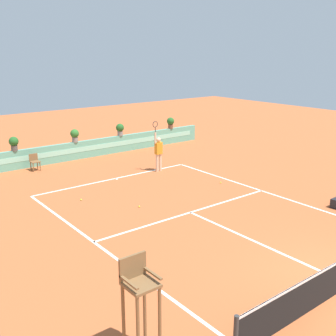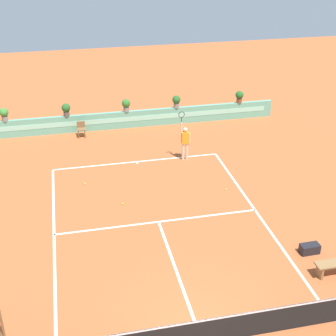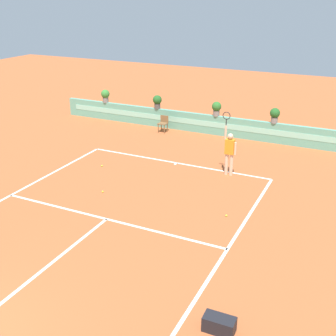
{
  "view_description": "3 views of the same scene",
  "coord_description": "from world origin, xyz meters",
  "px_view_note": "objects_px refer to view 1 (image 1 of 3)",
  "views": [
    {
      "loc": [
        -9.69,
        -4.6,
        5.91
      ],
      "look_at": [
        0.96,
        9.01,
        1.0
      ],
      "focal_mm": 44.26,
      "sensor_mm": 36.0,
      "label": 1
    },
    {
      "loc": [
        -3.11,
        -9.45,
        10.85
      ],
      "look_at": [
        0.96,
        9.01,
        1.0
      ],
      "focal_mm": 51.56,
      "sensor_mm": 36.0,
      "label": 2
    },
    {
      "loc": [
        7.13,
        -3.85,
        6.86
      ],
      "look_at": [
        0.96,
        9.01,
        1.0
      ],
      "focal_mm": 46.12,
      "sensor_mm": 36.0,
      "label": 3
    }
  ],
  "objects_px": {
    "umpire_chair": "(139,296)",
    "potted_plant_left": "(14,143)",
    "tennis_ball_mid_court": "(221,183)",
    "tennis_ball_by_sideline": "(139,207)",
    "tennis_player": "(159,151)",
    "potted_plant_far_right": "(171,122)",
    "tennis_ball_near_baseline": "(81,200)",
    "ball_kid_chair": "(35,161)",
    "potted_plant_centre": "(75,135)",
    "potted_plant_right": "(120,129)"
  },
  "relations": [
    {
      "from": "ball_kid_chair",
      "to": "potted_plant_left",
      "type": "relative_size",
      "value": 1.17
    },
    {
      "from": "potted_plant_centre",
      "to": "potted_plant_right",
      "type": "bearing_deg",
      "value": 0.0
    },
    {
      "from": "tennis_player",
      "to": "tennis_ball_near_baseline",
      "type": "relative_size",
      "value": 38.01
    },
    {
      "from": "tennis_ball_near_baseline",
      "to": "tennis_ball_mid_court",
      "type": "xyz_separation_m",
      "value": [
        6.13,
        -1.9,
        0.0
      ]
    },
    {
      "from": "tennis_player",
      "to": "potted_plant_left",
      "type": "relative_size",
      "value": 3.57
    },
    {
      "from": "potted_plant_right",
      "to": "ball_kid_chair",
      "type": "bearing_deg",
      "value": -172.53
    },
    {
      "from": "tennis_ball_mid_court",
      "to": "potted_plant_far_right",
      "type": "xyz_separation_m",
      "value": [
        3.49,
        8.14,
        1.38
      ]
    },
    {
      "from": "tennis_ball_near_baseline",
      "to": "tennis_ball_mid_court",
      "type": "height_order",
      "value": "same"
    },
    {
      "from": "tennis_player",
      "to": "tennis_ball_near_baseline",
      "type": "bearing_deg",
      "value": -163.7
    },
    {
      "from": "ball_kid_chair",
      "to": "tennis_player",
      "type": "xyz_separation_m",
      "value": [
        4.9,
        -4.03,
        0.57
      ]
    },
    {
      "from": "ball_kid_chair",
      "to": "potted_plant_left",
      "type": "distance_m",
      "value": 1.39
    },
    {
      "from": "tennis_player",
      "to": "tennis_ball_mid_court",
      "type": "xyz_separation_m",
      "value": [
        1.05,
        -3.38,
        -1.02
      ]
    },
    {
      "from": "tennis_ball_near_baseline",
      "to": "tennis_ball_by_sideline",
      "type": "height_order",
      "value": "same"
    },
    {
      "from": "potted_plant_left",
      "to": "potted_plant_centre",
      "type": "height_order",
      "value": "same"
    },
    {
      "from": "potted_plant_right",
      "to": "potted_plant_far_right",
      "type": "bearing_deg",
      "value": 0.0
    },
    {
      "from": "umpire_chair",
      "to": "potted_plant_left",
      "type": "height_order",
      "value": "umpire_chair"
    },
    {
      "from": "tennis_ball_by_sideline",
      "to": "umpire_chair",
      "type": "bearing_deg",
      "value": -124.07
    },
    {
      "from": "ball_kid_chair",
      "to": "potted_plant_right",
      "type": "height_order",
      "value": "potted_plant_right"
    },
    {
      "from": "ball_kid_chair",
      "to": "potted_plant_centre",
      "type": "distance_m",
      "value": 2.89
    },
    {
      "from": "ball_kid_chair",
      "to": "potted_plant_right",
      "type": "distance_m",
      "value": 5.71
    },
    {
      "from": "umpire_chair",
      "to": "potted_plant_left",
      "type": "xyz_separation_m",
      "value": [
        2.6,
        15.13,
        0.07
      ]
    },
    {
      "from": "potted_plant_centre",
      "to": "potted_plant_far_right",
      "type": "height_order",
      "value": "same"
    },
    {
      "from": "umpire_chair",
      "to": "tennis_player",
      "type": "distance_m",
      "value": 13.23
    },
    {
      "from": "ball_kid_chair",
      "to": "potted_plant_far_right",
      "type": "bearing_deg",
      "value": 4.43
    },
    {
      "from": "tennis_ball_near_baseline",
      "to": "potted_plant_right",
      "type": "bearing_deg",
      "value": 47.3
    },
    {
      "from": "tennis_player",
      "to": "potted_plant_right",
      "type": "height_order",
      "value": "tennis_player"
    },
    {
      "from": "tennis_ball_mid_court",
      "to": "potted_plant_centre",
      "type": "bearing_deg",
      "value": 112.13
    },
    {
      "from": "potted_plant_right",
      "to": "potted_plant_left",
      "type": "relative_size",
      "value": 1.0
    },
    {
      "from": "umpire_chair",
      "to": "potted_plant_right",
      "type": "distance_m",
      "value": 17.55
    },
    {
      "from": "ball_kid_chair",
      "to": "potted_plant_far_right",
      "type": "distance_m",
      "value": 9.51
    },
    {
      "from": "ball_kid_chair",
      "to": "potted_plant_centre",
      "type": "relative_size",
      "value": 1.17
    },
    {
      "from": "potted_plant_centre",
      "to": "tennis_ball_near_baseline",
      "type": "bearing_deg",
      "value": -114.33
    },
    {
      "from": "potted_plant_right",
      "to": "umpire_chair",
      "type": "bearing_deg",
      "value": -120.47
    },
    {
      "from": "ball_kid_chair",
      "to": "potted_plant_left",
      "type": "xyz_separation_m",
      "value": [
        -0.72,
        0.73,
        0.93
      ]
    },
    {
      "from": "tennis_ball_by_sideline",
      "to": "potted_plant_left",
      "type": "relative_size",
      "value": 0.09
    },
    {
      "from": "tennis_ball_mid_court",
      "to": "tennis_ball_by_sideline",
      "type": "distance_m",
      "value": 4.7
    },
    {
      "from": "umpire_chair",
      "to": "tennis_ball_by_sideline",
      "type": "height_order",
      "value": "umpire_chair"
    },
    {
      "from": "potted_plant_centre",
      "to": "tennis_player",
      "type": "bearing_deg",
      "value": -64.63
    },
    {
      "from": "tennis_ball_mid_court",
      "to": "potted_plant_centre",
      "type": "height_order",
      "value": "potted_plant_centre"
    },
    {
      "from": "tennis_ball_by_sideline",
      "to": "potted_plant_centre",
      "type": "height_order",
      "value": "potted_plant_centre"
    },
    {
      "from": "tennis_ball_near_baseline",
      "to": "tennis_ball_by_sideline",
      "type": "distance_m",
      "value": 2.56
    },
    {
      "from": "tennis_ball_mid_court",
      "to": "potted_plant_right",
      "type": "xyz_separation_m",
      "value": [
        -0.37,
        8.14,
        1.38
      ]
    },
    {
      "from": "potted_plant_right",
      "to": "potted_plant_centre",
      "type": "xyz_separation_m",
      "value": [
        -2.94,
        0.0,
        0.0
      ]
    },
    {
      "from": "umpire_chair",
      "to": "potted_plant_left",
      "type": "distance_m",
      "value": 15.35
    },
    {
      "from": "ball_kid_chair",
      "to": "tennis_ball_mid_court",
      "type": "height_order",
      "value": "ball_kid_chair"
    },
    {
      "from": "ball_kid_chair",
      "to": "potted_plant_far_right",
      "type": "relative_size",
      "value": 1.17
    },
    {
      "from": "tennis_ball_by_sideline",
      "to": "tennis_ball_mid_court",
      "type": "bearing_deg",
      "value": 2.63
    },
    {
      "from": "potted_plant_right",
      "to": "potted_plant_left",
      "type": "height_order",
      "value": "same"
    },
    {
      "from": "tennis_ball_by_sideline",
      "to": "tennis_ball_near_baseline",
      "type": "bearing_deg",
      "value": 124.37
    },
    {
      "from": "tennis_ball_by_sideline",
      "to": "potted_plant_far_right",
      "type": "distance_m",
      "value": 11.77
    }
  ]
}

